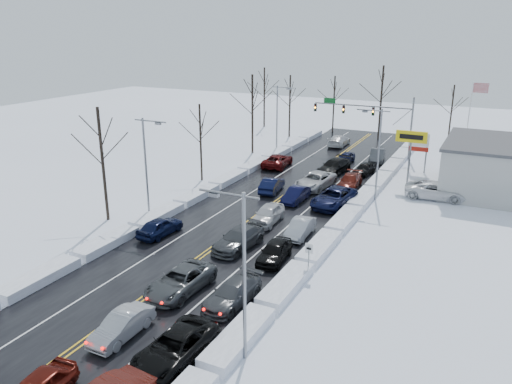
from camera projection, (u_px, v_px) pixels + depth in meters
The scene contains 44 objects.
ground at pixel (254, 218), 44.67m from camera, with size 160.00×160.00×0.00m, color white.
road_surface at pixel (263, 211), 46.37m from camera, with size 14.00×84.00×0.01m, color black.
snow_bank_left at pixel (194, 199), 49.57m from camera, with size 1.67×72.00×0.67m, color white.
snow_bank_right at pixel (342, 225), 43.17m from camera, with size 1.67×72.00×0.67m, color white.
traffic_signal_mast at pixel (373, 114), 65.34m from camera, with size 13.28×0.39×8.00m.
tires_plus_sign at pixel (411, 141), 52.30m from camera, with size 3.20×0.34×6.00m.
used_vehicles_sign at pixel (419, 145), 57.94m from camera, with size 2.20×0.22×4.65m.
speed_limit_sign at pixel (309, 253), 33.89m from camera, with size 0.55×0.09×2.35m.
flagpole at pixel (470, 115), 61.97m from camera, with size 1.87×1.20×10.00m.
streetlight_se at pixel (241, 264), 24.19m from camera, with size 3.20×0.25×9.00m.
streetlight_ne at pixel (377, 147), 48.03m from camera, with size 3.20×0.25×9.00m.
streetlight_sw at pixel (147, 161), 43.10m from camera, with size 3.20×0.25×9.00m.
streetlight_nw at pixel (278, 114), 66.94m from camera, with size 3.20×0.25×9.00m.
tree_left_b at pixel (101, 143), 42.22m from camera, with size 4.00×4.00×10.00m.
tree_left_c at pixel (200, 128), 54.05m from camera, with size 3.40×3.40×8.50m.
tree_left_d at pixel (252, 99), 65.83m from camera, with size 4.20×4.20×10.50m.
tree_left_e at pixel (290, 94), 76.09m from camera, with size 3.80×3.80×9.50m.
tree_far_a at pixel (264, 86), 84.13m from camera, with size 4.00×4.00×10.00m.
tree_far_b at pixel (334, 93), 80.14m from camera, with size 3.60×3.60×9.00m.
tree_far_c at pixel (382, 88), 74.63m from camera, with size 4.40×4.40×11.00m.
tree_far_d at pixel (452, 103), 72.24m from camera, with size 3.40×3.40×8.50m.
queued_car_1 at pixel (123, 336), 27.53m from camera, with size 1.47×4.21×1.39m, color #9EA1A6.
queued_car_2 at pixel (181, 291), 32.26m from camera, with size 2.53×5.49×1.53m, color #464A4C.
queued_car_3 at pixel (239, 248), 38.64m from camera, with size 2.16×5.31×1.54m, color #3E4043.
queued_car_4 at pixel (268, 223), 43.67m from camera, with size 1.86×4.63×1.58m, color silver.
queued_car_5 at pixel (296, 202), 48.97m from camera, with size 1.51×4.33×1.43m, color black.
queued_car_6 at pixel (315, 188), 53.18m from camera, with size 2.73×5.91×1.64m, color #BDBDBF.
queued_car_7 at pixel (334, 173), 58.55m from camera, with size 2.34×5.75×1.67m, color black.
queued_car_8 at pixel (345, 163), 62.99m from camera, with size 1.62×4.02×1.37m, color black.
queued_car_10 at pixel (176, 360), 25.57m from camera, with size 2.51×5.45×1.51m, color black.
queued_car_11 at pixel (233, 303), 30.85m from camera, with size 1.98×4.87×1.41m, color #424548.
queued_car_12 at pixel (274, 261), 36.53m from camera, with size 1.75×4.34×1.48m, color black.
queued_car_13 at pixel (300, 236), 40.86m from camera, with size 1.47×4.22×1.39m, color #ACAEB4.
queued_car_14 at pixel (333, 206), 47.78m from camera, with size 2.83×6.13×1.70m, color black.
queued_car_15 at pixel (349, 188), 53.26m from camera, with size 2.03×4.98×1.45m, color #491009.
queued_car_16 at pixel (364, 174), 58.17m from camera, with size 1.60×3.98×1.36m, color black.
queued_car_17 at pixel (377, 161), 63.78m from camera, with size 1.66×4.76×1.57m, color #414346.
oncoming_car_0 at pixel (272, 192), 51.91m from camera, with size 1.59×4.56×1.50m, color black.
oncoming_car_1 at pixel (277, 167), 61.35m from camera, with size 2.60×5.63×1.57m, color #4F0A0A.
oncoming_car_2 at pixel (339, 146), 72.23m from camera, with size 2.22×5.47×1.59m, color silver.
oncoming_car_3 at pixel (161, 235), 41.04m from camera, with size 1.78×4.42×1.51m, color black.
parked_car_0 at pixel (436, 199), 49.82m from camera, with size 2.82×6.11×1.70m, color white.
parked_car_1 at pixel (470, 194), 51.16m from camera, with size 1.88×4.62×1.34m, color #45484B.
parked_car_2 at pixel (455, 180), 56.08m from camera, with size 1.93×4.79×1.63m, color black.
Camera 1 is at (18.68, -37.28, 16.19)m, focal length 35.00 mm.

